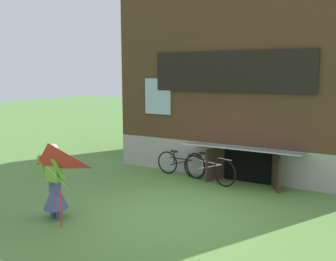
% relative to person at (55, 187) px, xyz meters
% --- Properties ---
extents(ground_plane, '(60.00, 60.00, 0.00)m').
position_rel_person_xyz_m(ground_plane, '(2.11, 1.59, -0.67)').
color(ground_plane, '#56843D').
extents(log_house, '(7.41, 5.67, 5.35)m').
position_rel_person_xyz_m(log_house, '(2.11, 6.86, 2.00)').
color(log_house, '#9E998E').
rests_on(log_house, ground_plane).
extents(person, '(0.61, 0.52, 1.60)m').
position_rel_person_xyz_m(person, '(0.00, 0.00, 0.00)').
color(person, '#474C75').
rests_on(person, ground_plane).
extents(kite, '(1.03, 0.95, 1.65)m').
position_rel_person_xyz_m(kite, '(0.42, -0.51, 0.65)').
color(kite, red).
rests_on(kite, ground_plane).
extents(bicycle_silver, '(1.73, 0.56, 0.82)m').
position_rel_person_xyz_m(bicycle_silver, '(1.79, 3.99, -0.28)').
color(bicycle_silver, black).
rests_on(bicycle_silver, ground_plane).
extents(bicycle_black, '(1.62, 0.16, 0.74)m').
position_rel_person_xyz_m(bicycle_black, '(0.78, 4.18, -0.31)').
color(bicycle_black, black).
rests_on(bicycle_black, ground_plane).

